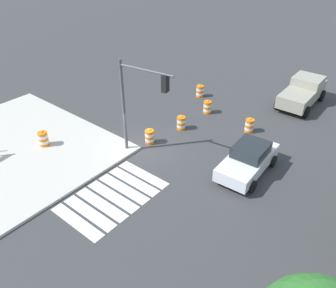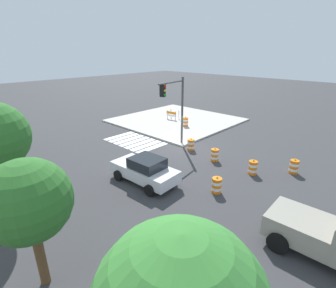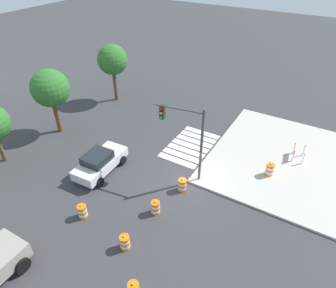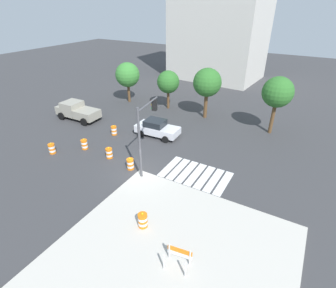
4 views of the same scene
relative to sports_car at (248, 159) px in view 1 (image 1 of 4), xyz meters
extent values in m
plane|color=#38383A|center=(2.10, -5.98, -0.81)|extent=(120.00, 120.00, 0.00)
cube|color=silver|center=(3.85, -4.18, -0.80)|extent=(0.60, 3.20, 0.02)
cube|color=silver|center=(4.60, -4.18, -0.80)|extent=(0.60, 3.20, 0.02)
cube|color=silver|center=(5.35, -4.18, -0.80)|extent=(0.60, 3.20, 0.02)
cube|color=silver|center=(6.10, -4.18, -0.80)|extent=(0.60, 3.20, 0.02)
cube|color=silver|center=(6.85, -4.18, -0.80)|extent=(0.60, 3.20, 0.02)
cube|color=silver|center=(7.60, -4.18, -0.80)|extent=(0.60, 3.20, 0.02)
cube|color=silver|center=(8.35, -4.18, -0.80)|extent=(0.60, 3.20, 0.02)
cube|color=silver|center=(0.06, 0.00, -0.13)|extent=(4.39, 2.06, 0.70)
cube|color=#1E2328|center=(-0.19, -0.01, 0.52)|extent=(1.98, 1.70, 0.60)
cylinder|color=black|center=(1.36, 1.02, -0.48)|extent=(0.67, 0.27, 0.66)
cylinder|color=black|center=(1.46, -0.88, -0.48)|extent=(0.67, 0.27, 0.66)
cylinder|color=black|center=(-1.34, 0.88, -0.48)|extent=(0.67, 0.27, 0.66)
cylinder|color=black|center=(-1.24, -1.02, -0.48)|extent=(0.67, 0.27, 0.66)
cube|color=gray|center=(-8.56, -0.84, 0.06)|extent=(2.54, 2.06, 0.90)
cube|color=gray|center=(-10.66, -0.88, 0.36)|extent=(1.94, 2.04, 1.50)
cube|color=gray|center=(-11.76, -0.91, 0.06)|extent=(1.44, 1.93, 0.90)
cylinder|color=black|center=(-11.44, -1.92, -0.39)|extent=(0.85, 0.32, 0.84)
cylinder|color=black|center=(-11.48, 0.12, -0.39)|extent=(0.85, 0.32, 0.84)
cylinder|color=black|center=(-8.04, -1.84, -0.39)|extent=(0.85, 0.32, 0.84)
cylinder|color=black|center=(-8.08, 0.20, -0.39)|extent=(0.85, 0.32, 0.84)
cylinder|color=orange|center=(1.25, -6.04, -0.72)|extent=(0.56, 0.56, 0.18)
cylinder|color=white|center=(1.25, -6.04, -0.54)|extent=(0.56, 0.56, 0.18)
cylinder|color=orange|center=(1.25, -6.04, -0.36)|extent=(0.56, 0.56, 0.18)
cylinder|color=white|center=(1.25, -6.04, -0.18)|extent=(0.56, 0.56, 0.18)
cylinder|color=orange|center=(1.25, -6.04, 0.00)|extent=(0.56, 0.56, 0.18)
sphere|color=yellow|center=(1.25, -6.04, 0.15)|extent=(0.12, 0.12, 0.12)
cylinder|color=orange|center=(-1.33, -5.57, -0.72)|extent=(0.56, 0.56, 0.18)
cylinder|color=white|center=(-1.33, -5.57, -0.54)|extent=(0.56, 0.56, 0.18)
cylinder|color=orange|center=(-1.33, -5.57, -0.36)|extent=(0.56, 0.56, 0.18)
cylinder|color=white|center=(-1.33, -5.57, -0.18)|extent=(0.56, 0.56, 0.18)
cylinder|color=orange|center=(-1.33, -5.57, 0.00)|extent=(0.56, 0.56, 0.18)
sphere|color=yellow|center=(-1.33, -5.57, 0.15)|extent=(0.12, 0.12, 0.12)
cylinder|color=orange|center=(-6.19, -7.46, -0.72)|extent=(0.56, 0.56, 0.18)
cylinder|color=white|center=(-6.19, -7.46, -0.54)|extent=(0.56, 0.56, 0.18)
cylinder|color=orange|center=(-6.19, -7.46, -0.36)|extent=(0.56, 0.56, 0.18)
cylinder|color=white|center=(-6.19, -7.46, -0.18)|extent=(0.56, 0.56, 0.18)
cylinder|color=orange|center=(-6.19, -7.46, 0.00)|extent=(0.56, 0.56, 0.18)
sphere|color=yellow|center=(-6.19, -7.46, 0.15)|extent=(0.12, 0.12, 0.12)
cylinder|color=orange|center=(-3.85, -1.94, -0.72)|extent=(0.56, 0.56, 0.18)
cylinder|color=white|center=(-3.85, -1.94, -0.54)|extent=(0.56, 0.56, 0.18)
cylinder|color=orange|center=(-3.85, -1.94, -0.36)|extent=(0.56, 0.56, 0.18)
cylinder|color=white|center=(-3.85, -1.94, -0.18)|extent=(0.56, 0.56, 0.18)
cylinder|color=orange|center=(-3.85, -1.94, 0.00)|extent=(0.56, 0.56, 0.18)
sphere|color=yellow|center=(-3.85, -1.94, 0.15)|extent=(0.12, 0.12, 0.12)
cylinder|color=orange|center=(-4.29, -5.49, -0.72)|extent=(0.56, 0.56, 0.18)
cylinder|color=white|center=(-4.29, -5.49, -0.54)|extent=(0.56, 0.56, 0.18)
cylinder|color=orange|center=(-4.29, -5.49, -0.36)|extent=(0.56, 0.56, 0.18)
cylinder|color=white|center=(-4.29, -5.49, -0.18)|extent=(0.56, 0.56, 0.18)
cylinder|color=orange|center=(-4.29, -5.49, 0.00)|extent=(0.56, 0.56, 0.18)
sphere|color=yellow|center=(-4.29, -5.49, 0.15)|extent=(0.12, 0.12, 0.12)
cylinder|color=orange|center=(5.64, -10.66, -0.57)|extent=(0.56, 0.56, 0.18)
cylinder|color=white|center=(5.64, -10.66, -0.39)|extent=(0.56, 0.56, 0.18)
cylinder|color=orange|center=(5.64, -10.66, -0.21)|extent=(0.56, 0.56, 0.18)
cylinder|color=white|center=(5.64, -10.66, -0.03)|extent=(0.56, 0.56, 0.18)
cylinder|color=orange|center=(5.64, -10.66, 0.15)|extent=(0.56, 0.56, 0.18)
sphere|color=yellow|center=(5.64, -10.66, 0.30)|extent=(0.12, 0.12, 0.12)
cylinder|color=#4C4C51|center=(2.70, -6.58, 2.09)|extent=(0.18, 0.18, 5.50)
cylinder|color=#4C4C51|center=(2.46, -5.00, 4.54)|extent=(0.60, 3.18, 0.12)
cube|color=black|center=(2.29, -3.90, 4.09)|extent=(0.40, 0.33, 0.90)
sphere|color=red|center=(2.10, -3.92, 4.39)|extent=(0.20, 0.20, 0.20)
sphere|color=#F2A514|center=(2.10, -3.92, 4.09)|extent=(0.20, 0.20, 0.20)
sphere|color=green|center=(2.10, -3.92, 3.79)|extent=(0.20, 0.20, 0.20)
camera|label=1|loc=(14.34, 6.14, 10.83)|focal=36.66mm
camera|label=2|loc=(-10.35, 8.95, 6.76)|focal=26.78mm
camera|label=3|loc=(-11.69, -12.60, 13.30)|focal=31.61mm
camera|label=4|loc=(12.43, -19.59, 10.97)|focal=27.88mm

